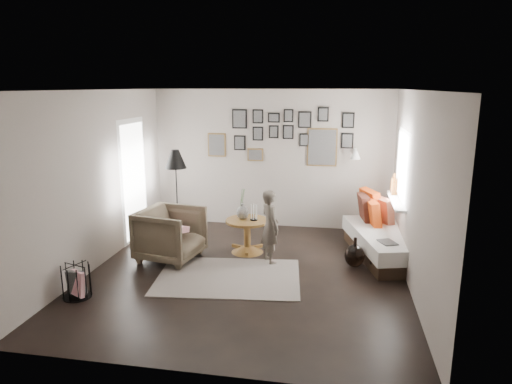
% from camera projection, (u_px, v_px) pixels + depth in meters
% --- Properties ---
extents(ground, '(4.80, 4.80, 0.00)m').
position_uv_depth(ground, '(247.00, 273.00, 6.62)').
color(ground, black).
rests_on(ground, ground).
extents(wall_back, '(4.50, 0.00, 4.50)m').
position_uv_depth(wall_back, '(271.00, 159.00, 8.62)').
color(wall_back, gray).
rests_on(wall_back, ground).
extents(wall_front, '(4.50, 0.00, 4.50)m').
position_uv_depth(wall_front, '(193.00, 243.00, 4.02)').
color(wall_front, gray).
rests_on(wall_front, ground).
extents(wall_left, '(0.00, 4.80, 4.80)m').
position_uv_depth(wall_left, '(96.00, 180.00, 6.71)').
color(wall_left, gray).
rests_on(wall_left, ground).
extents(wall_right, '(0.00, 4.80, 4.80)m').
position_uv_depth(wall_right, '(415.00, 192.00, 5.94)').
color(wall_right, gray).
rests_on(wall_right, ground).
extents(ceiling, '(4.80, 4.80, 0.00)m').
position_uv_depth(ceiling, '(246.00, 90.00, 6.03)').
color(ceiling, white).
rests_on(ceiling, wall_back).
extents(door_left, '(0.00, 2.14, 2.14)m').
position_uv_depth(door_left, '(134.00, 181.00, 7.91)').
color(door_left, white).
rests_on(door_left, wall_left).
extents(window_right, '(0.15, 1.32, 1.30)m').
position_uv_depth(window_right, '(395.00, 196.00, 7.32)').
color(window_right, white).
rests_on(window_right, wall_right).
extents(gallery_wall, '(2.74, 0.03, 1.08)m').
position_uv_depth(gallery_wall, '(286.00, 136.00, 8.46)').
color(gallery_wall, brown).
rests_on(gallery_wall, wall_back).
extents(wall_sconce, '(0.18, 0.36, 0.16)m').
position_uv_depth(wall_sconce, '(356.00, 155.00, 8.07)').
color(wall_sconce, white).
rests_on(wall_sconce, wall_back).
extents(rug, '(2.14, 1.61, 0.01)m').
position_uv_depth(rug, '(229.00, 277.00, 6.48)').
color(rug, silver).
rests_on(rug, ground).
extents(pedestal_table, '(0.70, 0.70, 0.55)m').
position_uv_depth(pedestal_table, '(247.00, 237.00, 7.41)').
color(pedestal_table, brown).
rests_on(pedestal_table, ground).
extents(vase, '(0.20, 0.20, 0.50)m').
position_uv_depth(vase, '(242.00, 210.00, 7.34)').
color(vase, black).
rests_on(vase, pedestal_table).
extents(candles, '(0.12, 0.12, 0.26)m').
position_uv_depth(candles, '(254.00, 212.00, 7.30)').
color(candles, black).
rests_on(candles, pedestal_table).
extents(daybed, '(1.26, 2.04, 0.93)m').
position_uv_depth(daybed, '(383.00, 238.00, 7.28)').
color(daybed, black).
rests_on(daybed, ground).
extents(magazine_on_daybed, '(0.31, 0.35, 0.02)m').
position_uv_depth(magazine_on_daybed, '(387.00, 242.00, 6.63)').
color(magazine_on_daybed, black).
rests_on(magazine_on_daybed, daybed).
extents(armchair, '(1.04, 1.02, 0.82)m').
position_uv_depth(armchair, '(170.00, 234.00, 7.08)').
color(armchair, brown).
rests_on(armchair, ground).
extents(armchair_cushion, '(0.44, 0.45, 0.17)m').
position_uv_depth(armchair_cushion, '(173.00, 229.00, 7.10)').
color(armchair_cushion, white).
rests_on(armchair_cushion, armchair).
extents(floor_lamp, '(0.37, 0.37, 1.59)m').
position_uv_depth(floor_lamp, '(176.00, 162.00, 7.80)').
color(floor_lamp, black).
rests_on(floor_lamp, ground).
extents(magazine_basket, '(0.44, 0.44, 0.44)m').
position_uv_depth(magazine_basket, '(76.00, 281.00, 5.83)').
color(magazine_basket, black).
rests_on(magazine_basket, ground).
extents(demijohn_large, '(0.30, 0.30, 0.45)m').
position_uv_depth(demijohn_large, '(355.00, 256.00, 6.83)').
color(demijohn_large, black).
rests_on(demijohn_large, ground).
extents(demijohn_small, '(0.27, 0.27, 0.41)m').
position_uv_depth(demijohn_small, '(379.00, 261.00, 6.65)').
color(demijohn_small, black).
rests_on(demijohn_small, ground).
extents(child, '(0.45, 0.50, 1.14)m').
position_uv_depth(child, '(270.00, 227.00, 6.91)').
color(child, '#534B42').
rests_on(child, ground).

